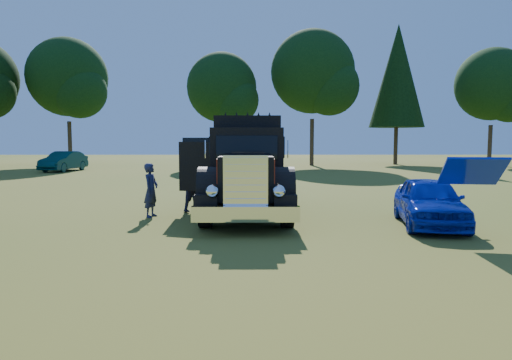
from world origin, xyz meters
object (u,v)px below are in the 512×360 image
object	(u,v)px
diamond_t_truck	(247,172)
hotrod_coupe	(430,201)
spectator_far	(197,182)
distant_teal_car	(64,161)
spectator_near	(151,190)

from	to	relation	value
diamond_t_truck	hotrod_coupe	world-z (taller)	diamond_t_truck
spectator_far	distant_teal_car	world-z (taller)	spectator_far
diamond_t_truck	hotrod_coupe	bearing A→B (deg)	-21.30
hotrod_coupe	distant_teal_car	distance (m)	28.23
hotrod_coupe	spectator_far	world-z (taller)	spectator_far
spectator_far	distant_teal_car	size ratio (longest dim) A/B	0.44
spectator_near	spectator_far	bearing A→B (deg)	-37.04
hotrod_coupe	spectator_far	xyz separation A→B (m)	(-6.42, 2.43, 0.30)
distant_teal_car	diamond_t_truck	bearing A→B (deg)	-47.09
hotrod_coupe	distant_teal_car	xyz separation A→B (m)	(-18.43, 21.39, 0.07)
diamond_t_truck	spectator_far	world-z (taller)	diamond_t_truck
diamond_t_truck	hotrod_coupe	distance (m)	5.22
spectator_far	distant_teal_car	xyz separation A→B (m)	(-12.01, 18.95, -0.23)
diamond_t_truck	spectator_far	bearing A→B (deg)	160.90
hotrod_coupe	distant_teal_car	bearing A→B (deg)	130.75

